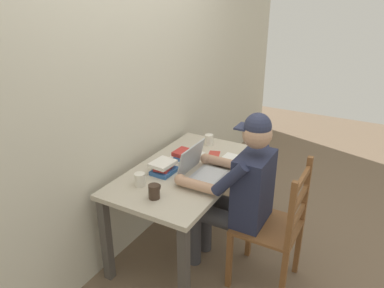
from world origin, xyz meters
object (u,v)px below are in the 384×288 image
coffee_mug_dark (154,191)px  book_stack_side (164,167)px  wooden_chair (275,227)px  coffee_mug_spare (140,179)px  laptop (201,170)px  landscape_photo_print (214,154)px  desk (188,180)px  seated_person (238,188)px  coffee_mug_white (209,140)px  book_stack_main (183,156)px  computer_mouse (219,163)px

coffee_mug_dark → book_stack_side: coffee_mug_dark is taller
wooden_chair → coffee_mug_spare: size_ratio=8.45×
wooden_chair → laptop: wooden_chair is taller
landscape_photo_print → laptop: bearing=174.1°
coffee_mug_dark → book_stack_side: bearing=23.6°
laptop → landscape_photo_print: size_ratio=2.54×
desk → seated_person: 0.45m
book_stack_side → coffee_mug_white: bearing=-5.2°
seated_person → landscape_photo_print: seated_person is taller
landscape_photo_print → book_stack_main: bearing=123.5°
wooden_chair → book_stack_side: wooden_chair is taller
book_stack_side → book_stack_main: bearing=-3.5°
desk → book_stack_side: (-0.14, 0.12, 0.14)m
laptop → computer_mouse: size_ratio=3.30×
coffee_mug_white → book_stack_main: bearing=173.7°
laptop → computer_mouse: laptop is taller
desk → coffee_mug_dark: 0.49m
laptop → seated_person: bearing=-89.6°
laptop → coffee_mug_white: (0.55, 0.21, -0.01)m
wooden_chair → book_stack_main: (0.18, 0.83, 0.28)m
wooden_chair → book_stack_side: (-0.08, 0.84, 0.28)m
landscape_photo_print → coffee_mug_white: bearing=20.3°
desk → coffee_mug_spare: size_ratio=11.52×
wooden_chair → computer_mouse: (0.24, 0.54, 0.26)m
book_stack_side → coffee_mug_dark: bearing=-156.4°
book_stack_main → coffee_mug_spare: bearing=173.7°
desk → wooden_chair: bearing=-94.9°
coffee_mug_dark → landscape_photo_print: 0.80m
seated_person → coffee_mug_white: (0.55, 0.50, 0.06)m
coffee_mug_dark → wooden_chair: bearing=-60.1°
book_stack_main → laptop: bearing=-125.8°
seated_person → book_stack_side: size_ratio=6.61×
laptop → book_stack_main: bearing=54.2°
seated_person → coffee_mug_spare: size_ratio=11.15×
coffee_mug_spare → book_stack_main: 0.50m
desk → laptop: laptop is taller
wooden_chair → coffee_mug_dark: bearing=119.9°
wooden_chair → landscape_photo_print: bearing=59.2°
coffee_mug_white → coffee_mug_dark: coffee_mug_dark is taller
coffee_mug_white → book_stack_side: 0.63m
coffee_mug_dark → landscape_photo_print: size_ratio=0.86×
wooden_chair → computer_mouse: wooden_chair is taller
laptop → coffee_mug_spare: size_ratio=2.93×
book_stack_main → landscape_photo_print: book_stack_main is taller
seated_person → wooden_chair: size_ratio=1.32×
coffee_mug_white → landscape_photo_print: coffee_mug_white is taller
coffee_mug_spare → coffee_mug_dark: bearing=-116.2°
seated_person → book_stack_main: bearing=71.6°
laptop → desk: bearing=66.7°
seated_person → wooden_chair: 0.36m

